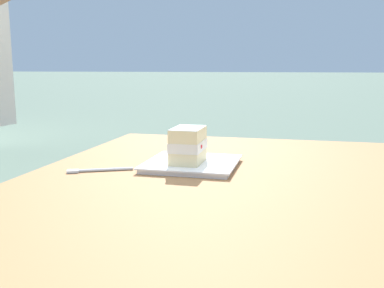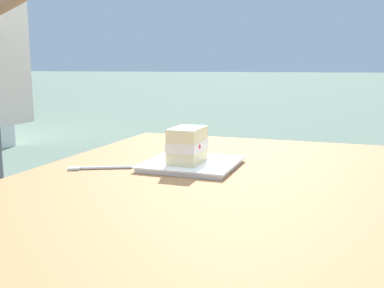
{
  "view_description": "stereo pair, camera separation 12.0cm",
  "coord_description": "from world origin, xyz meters",
  "px_view_note": "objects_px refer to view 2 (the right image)",
  "views": [
    {
      "loc": [
        0.96,
        0.14,
        0.96
      ],
      "look_at": [
        -0.18,
        -0.14,
        0.76
      ],
      "focal_mm": 41.29,
      "sensor_mm": 36.0,
      "label": 1
    },
    {
      "loc": [
        0.93,
        0.26,
        0.96
      ],
      "look_at": [
        -0.18,
        -0.14,
        0.76
      ],
      "focal_mm": 41.29,
      "sensor_mm": 36.0,
      "label": 2
    }
  ],
  "objects_px": {
    "patio_table": "(222,222)",
    "dessert_plate": "(192,164)",
    "dessert_fork": "(96,168)",
    "cake_slice": "(187,145)"
  },
  "relations": [
    {
      "from": "patio_table",
      "to": "dessert_fork",
      "type": "relative_size",
      "value": 8.95
    },
    {
      "from": "cake_slice",
      "to": "dessert_plate",
      "type": "bearing_deg",
      "value": 162.9
    },
    {
      "from": "dessert_plate",
      "to": "cake_slice",
      "type": "relative_size",
      "value": 2.03
    },
    {
      "from": "patio_table",
      "to": "dessert_plate",
      "type": "height_order",
      "value": "dessert_plate"
    },
    {
      "from": "patio_table",
      "to": "dessert_plate",
      "type": "xyz_separation_m",
      "value": [
        -0.18,
        -0.14,
        0.09
      ]
    },
    {
      "from": "patio_table",
      "to": "cake_slice",
      "type": "xyz_separation_m",
      "value": [
        -0.16,
        -0.15,
        0.14
      ]
    },
    {
      "from": "cake_slice",
      "to": "dessert_fork",
      "type": "relative_size",
      "value": 0.75
    },
    {
      "from": "dessert_fork",
      "to": "patio_table",
      "type": "bearing_deg",
      "value": 79.56
    },
    {
      "from": "patio_table",
      "to": "cake_slice",
      "type": "height_order",
      "value": "cake_slice"
    },
    {
      "from": "dessert_plate",
      "to": "cake_slice",
      "type": "xyz_separation_m",
      "value": [
        0.02,
        -0.01,
        0.06
      ]
    }
  ]
}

